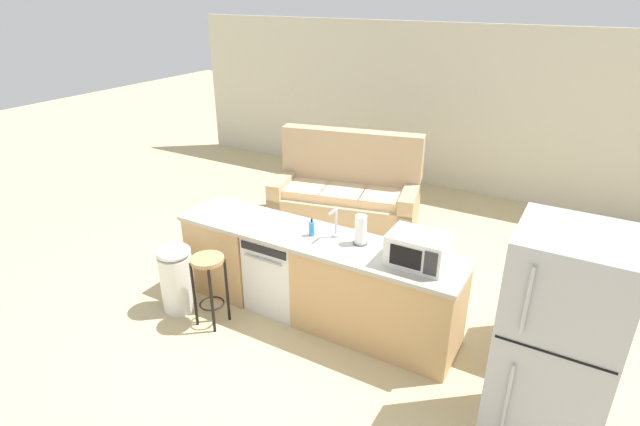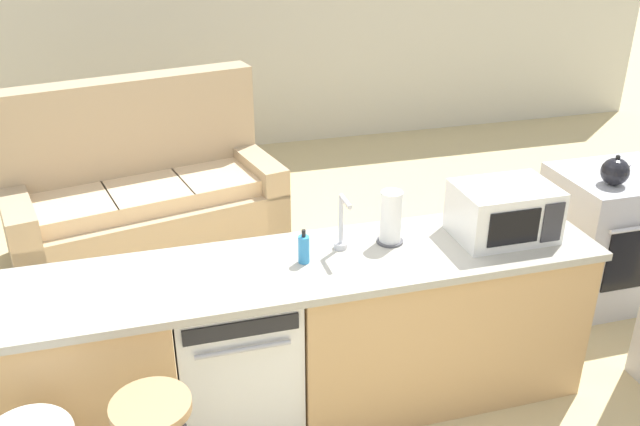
% 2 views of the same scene
% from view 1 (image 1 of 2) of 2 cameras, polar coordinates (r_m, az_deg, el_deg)
% --- Properties ---
extents(ground_plane, '(24.00, 24.00, 0.00)m').
position_cam_1_polar(ground_plane, '(5.32, -1.99, -10.97)').
color(ground_plane, tan).
extents(wall_back, '(10.00, 0.06, 2.60)m').
position_cam_1_polar(wall_back, '(8.31, 15.51, 11.22)').
color(wall_back, beige).
rests_on(wall_back, ground_plane).
extents(kitchen_counter, '(2.94, 0.66, 0.90)m').
position_cam_1_polar(kitchen_counter, '(4.98, 0.30, -7.85)').
color(kitchen_counter, tan).
rests_on(kitchen_counter, ground_plane).
extents(dishwasher, '(0.58, 0.61, 0.84)m').
position_cam_1_polar(dishwasher, '(5.20, -4.42, -6.37)').
color(dishwasher, white).
rests_on(dishwasher, ground_plane).
extents(stove_range, '(0.76, 0.68, 0.90)m').
position_cam_1_polar(stove_range, '(4.96, 25.84, -10.36)').
color(stove_range, '#B7B7BC').
rests_on(stove_range, ground_plane).
extents(refrigerator, '(0.72, 0.73, 1.73)m').
position_cam_1_polar(refrigerator, '(3.82, 25.19, -13.79)').
color(refrigerator, '#A8AAB2').
rests_on(refrigerator, ground_plane).
extents(microwave, '(0.50, 0.37, 0.28)m').
position_cam_1_polar(microwave, '(4.34, 11.15, -4.10)').
color(microwave, white).
rests_on(microwave, kitchen_counter).
extents(sink_faucet, '(0.07, 0.18, 0.30)m').
position_cam_1_polar(sink_faucet, '(4.71, 1.75, -1.38)').
color(sink_faucet, silver).
rests_on(sink_faucet, kitchen_counter).
extents(paper_towel_roll, '(0.14, 0.14, 0.28)m').
position_cam_1_polar(paper_towel_roll, '(4.60, 4.66, -1.98)').
color(paper_towel_roll, '#4C4C51').
rests_on(paper_towel_roll, kitchen_counter).
extents(soap_bottle, '(0.06, 0.06, 0.18)m').
position_cam_1_polar(soap_bottle, '(4.77, -0.95, -1.78)').
color(soap_bottle, '#338CCC').
rests_on(soap_bottle, kitchen_counter).
extents(kettle, '(0.21, 0.17, 0.19)m').
position_cam_1_polar(kettle, '(4.59, 24.85, -5.21)').
color(kettle, black).
rests_on(kettle, stove_range).
extents(bar_stool, '(0.32, 0.32, 0.74)m').
position_cam_1_polar(bar_stool, '(4.96, -12.57, -7.08)').
color(bar_stool, tan).
rests_on(bar_stool, ground_plane).
extents(trash_bin, '(0.35, 0.35, 0.74)m').
position_cam_1_polar(trash_bin, '(5.34, -16.06, -7.04)').
color(trash_bin, white).
rests_on(trash_bin, ground_plane).
extents(couch, '(2.15, 1.32, 1.27)m').
position_cam_1_polar(couch, '(7.08, 3.07, 2.11)').
color(couch, tan).
rests_on(couch, ground_plane).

